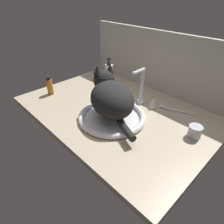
{
  "coord_description": "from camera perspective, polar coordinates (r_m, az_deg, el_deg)",
  "views": [
    {
      "loc": [
        63.31,
        -63.29,
        59.23
      ],
      "look_at": [
        5.55,
        -7.67,
        7.0
      ],
      "focal_mm": 30.98,
      "sensor_mm": 36.0,
      "label": 1
    }
  ],
  "objects": [
    {
      "name": "amber_bottle",
      "position": [
        1.24,
        -17.9,
        7.31
      ],
      "size": [
        3.67,
        3.67,
        11.54
      ],
      "color": "#B2661E",
      "rests_on": "countertop"
    },
    {
      "name": "faucet",
      "position": [
        1.08,
        8.47,
        6.29
      ],
      "size": [
        19.5,
        10.83,
        21.13
      ],
      "color": "silver",
      "rests_on": "countertop"
    },
    {
      "name": "sink_basin",
      "position": [
        0.97,
        0.0,
        -1.36
      ],
      "size": [
        33.76,
        33.76,
        2.81
      ],
      "color": "white",
      "rests_on": "countertop"
    },
    {
      "name": "cat",
      "position": [
        0.93,
        -0.43,
        4.62
      ],
      "size": [
        37.27,
        28.05,
        21.92
      ],
      "color": "black",
      "rests_on": "sink_basin"
    },
    {
      "name": "toothbrush",
      "position": [
        1.09,
        18.26,
        0.5
      ],
      "size": [
        17.78,
        7.72,
        1.7
      ],
      "color": "silver",
      "rests_on": "countertop"
    },
    {
      "name": "soap_pump_bottle",
      "position": [
        1.3,
        -0.88,
        11.01
      ],
      "size": [
        5.27,
        5.27,
        18.74
      ],
      "color": "silver",
      "rests_on": "countertop"
    },
    {
      "name": "metal_jar",
      "position": [
        0.93,
        23.26,
        -5.31
      ],
      "size": [
        5.98,
        5.98,
        5.6
      ],
      "color": "#B2B5BA",
      "rests_on": "countertop"
    },
    {
      "name": "backsplash_wall",
      "position": [
        1.25,
        13.3,
        13.57
      ],
      "size": [
        103.42,
        2.4,
        38.77
      ],
      "primitive_type": "cube",
      "color": "beige",
      "rests_on": "ground"
    },
    {
      "name": "countertop",
      "position": [
        1.07,
        0.9,
        0.26
      ],
      "size": [
        103.42,
        70.36,
        3.0
      ],
      "primitive_type": "cube",
      "color": "#B7A88E",
      "rests_on": "ground"
    }
  ]
}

